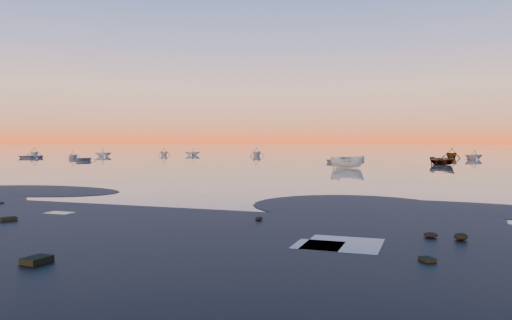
% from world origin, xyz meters
% --- Properties ---
extents(ground, '(600.00, 600.00, 0.00)m').
position_xyz_m(ground, '(0.00, 100.00, 0.00)').
color(ground, slate).
rests_on(ground, ground).
extents(mud_lobes, '(140.00, 6.00, 0.07)m').
position_xyz_m(mud_lobes, '(0.00, -1.00, 0.01)').
color(mud_lobes, black).
rests_on(mud_lobes, ground).
extents(moored_fleet, '(124.00, 58.00, 1.20)m').
position_xyz_m(moored_fleet, '(0.00, 53.00, 0.00)').
color(moored_fleet, beige).
rests_on(moored_fleet, ground).
extents(boat_near_left, '(4.86, 3.19, 1.13)m').
position_xyz_m(boat_near_left, '(-37.31, 42.05, 0.00)').
color(boat_near_left, slate).
rests_on(boat_near_left, ground).
extents(boat_near_center, '(3.37, 4.59, 1.47)m').
position_xyz_m(boat_near_center, '(6.44, 35.65, 0.00)').
color(boat_near_center, beige).
rests_on(boat_near_center, ground).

